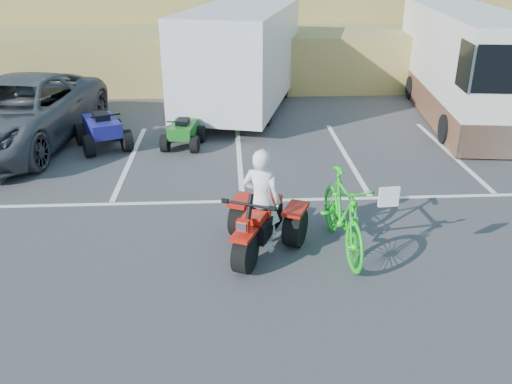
{
  "coord_description": "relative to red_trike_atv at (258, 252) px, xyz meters",
  "views": [
    {
      "loc": [
        -0.27,
        -7.76,
        4.77
      ],
      "look_at": [
        0.18,
        0.63,
        1.0
      ],
      "focal_mm": 38.0,
      "sensor_mm": 36.0,
      "label": 1
    }
  ],
  "objects": [
    {
      "name": "ground",
      "position": [
        -0.2,
        -0.3,
        0.0
      ],
      "size": [
        100.0,
        100.0,
        0.0
      ],
      "primitive_type": "plane",
      "color": "#3D3D3F",
      "rests_on": "ground"
    },
    {
      "name": "parking_stripes",
      "position": [
        0.66,
        3.76,
        0.0
      ],
      "size": [
        28.0,
        5.16,
        0.01
      ],
      "color": "white",
      "rests_on": "ground"
    },
    {
      "name": "grass_embankment",
      "position": [
        -0.2,
        15.18,
        1.42
      ],
      "size": [
        40.0,
        8.5,
        3.1
      ],
      "color": "#988C45",
      "rests_on": "ground"
    },
    {
      "name": "red_trike_atv",
      "position": [
        0.0,
        0.0,
        0.0
      ],
      "size": [
        1.93,
        2.17,
        1.16
      ],
      "primitive_type": null,
      "rotation": [
        0.0,
        0.0,
        -0.41
      ],
      "color": "#B3160A",
      "rests_on": "ground"
    },
    {
      "name": "rider",
      "position": [
        0.06,
        0.14,
        0.92
      ],
      "size": [
        0.79,
        0.67,
        1.84
      ],
      "primitive_type": "imported",
      "rotation": [
        0.0,
        0.0,
        2.73
      ],
      "color": "white",
      "rests_on": "ground"
    },
    {
      "name": "green_dirt_bike",
      "position": [
        1.43,
        0.03,
        0.7
      ],
      "size": [
        0.83,
        2.36,
        1.39
      ],
      "primitive_type": "imported",
      "rotation": [
        0.0,
        0.0,
        0.08
      ],
      "color": "#14BF19",
      "rests_on": "ground"
    },
    {
      "name": "grey_pickup",
      "position": [
        -5.94,
        5.96,
        0.87
      ],
      "size": [
        3.79,
        6.63,
        1.74
      ],
      "primitive_type": "imported",
      "rotation": [
        0.0,
        0.0,
        -0.15
      ],
      "color": "#424549",
      "rests_on": "ground"
    },
    {
      "name": "cargo_trailer",
      "position": [
        -0.01,
        9.31,
        1.71
      ],
      "size": [
        4.34,
        7.23,
        3.16
      ],
      "rotation": [
        0.0,
        0.0,
        -0.26
      ],
      "color": "silver",
      "rests_on": "ground"
    },
    {
      "name": "rv_motorhome",
      "position": [
        6.74,
        8.37,
        1.35
      ],
      "size": [
        3.23,
        8.85,
        3.11
      ],
      "rotation": [
        0.0,
        0.0,
        -0.12
      ],
      "color": "silver",
      "rests_on": "ground"
    },
    {
      "name": "quad_atv_blue",
      "position": [
        -3.74,
        5.65,
        0.0
      ],
      "size": [
        1.73,
        1.94,
        1.04
      ],
      "primitive_type": null,
      "rotation": [
        0.0,
        0.0,
        0.42
      ],
      "color": "navy",
      "rests_on": "ground"
    },
    {
      "name": "quad_atv_green",
      "position": [
        -1.65,
        5.59,
        0.0
      ],
      "size": [
        1.15,
        1.42,
        0.84
      ],
      "primitive_type": null,
      "rotation": [
        0.0,
        0.0,
        -0.15
      ],
      "color": "#166318",
      "rests_on": "ground"
    }
  ]
}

